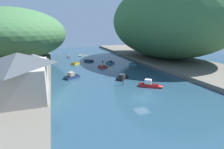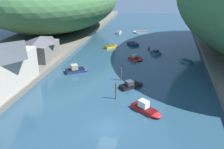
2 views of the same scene
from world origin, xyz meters
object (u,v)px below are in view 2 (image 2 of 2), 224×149
object	(u,v)px
boathouse_shed	(42,47)
channel_buoy_near	(149,48)
boat_moored_right	(140,32)
boat_yellow_tender	(119,32)
boat_open_rowboat	(77,70)
boat_far_upstream	(155,52)
boat_mid_channel	(136,58)
person_on_quay	(7,90)
boat_navy_launch	(147,109)
boat_cabin_cruiser	(185,61)
boat_small_dinghy	(132,44)
boat_near_quay	(111,46)
person_by_boathouse	(45,57)
boat_far_right_bank	(132,85)

from	to	relation	value
boathouse_shed	channel_buoy_near	bearing A→B (deg)	34.40
boathouse_shed	channel_buoy_near	distance (m)	26.90
boat_moored_right	boat_yellow_tender	world-z (taller)	boat_yellow_tender
boat_open_rowboat	boat_far_upstream	xyz separation A→B (m)	(14.73, 15.37, -0.15)
boat_mid_channel	person_on_quay	size ratio (longest dim) A/B	2.18
boat_navy_launch	boat_open_rowboat	xyz separation A→B (m)	(-14.94, 12.61, 0.00)
boat_yellow_tender	person_on_quay	bearing A→B (deg)	-99.91
boathouse_shed	boat_cabin_cruiser	xyz separation A→B (m)	(30.71, 7.28, -3.40)
boat_mid_channel	channel_buoy_near	world-z (taller)	boat_mid_channel
boat_yellow_tender	person_on_quay	size ratio (longest dim) A/B	2.71
boat_small_dinghy	boat_near_quay	world-z (taller)	boat_near_quay
boat_open_rowboat	boat_cabin_cruiser	xyz separation A→B (m)	(21.72, 10.57, -0.25)
boat_yellow_tender	person_by_boathouse	size ratio (longest dim) A/B	2.71
boathouse_shed	boat_cabin_cruiser	world-z (taller)	boathouse_shed
boat_moored_right	person_by_boathouse	size ratio (longest dim) A/B	2.91
boathouse_shed	boat_near_quay	size ratio (longest dim) A/B	2.17
channel_buoy_near	boat_navy_launch	bearing A→B (deg)	-86.49
boat_yellow_tender	boat_far_right_bank	distance (m)	40.66
person_by_boathouse	boat_small_dinghy	bearing A→B (deg)	-19.21
boat_navy_launch	channel_buoy_near	bearing A→B (deg)	-139.66
channel_buoy_near	person_on_quay	distance (m)	37.68
boat_mid_channel	boat_far_upstream	size ratio (longest dim) A/B	1.02
boat_mid_channel	boat_open_rowboat	bearing A→B (deg)	-20.58
boat_navy_launch	channel_buoy_near	xyz separation A→B (m)	(-1.90, 30.98, -0.16)
boat_near_quay	boat_moored_right	size ratio (longest dim) A/B	0.75
boathouse_shed	boat_far_right_bank	size ratio (longest dim) A/B	1.82
boat_near_quay	boat_cabin_cruiser	world-z (taller)	boat_near_quay
boat_open_rowboat	boat_moored_right	bearing A→B (deg)	133.35
boat_small_dinghy	person_by_boathouse	size ratio (longest dim) A/B	2.71
person_on_quay	boat_mid_channel	bearing A→B (deg)	-30.10
boat_navy_launch	boat_near_quay	world-z (taller)	boat_navy_launch
boat_yellow_tender	channel_buoy_near	distance (m)	19.74
boat_far_right_bank	person_by_boathouse	xyz separation A→B (m)	(-19.42, 6.37, 1.61)
boat_mid_channel	boat_small_dinghy	world-z (taller)	boat_mid_channel
boat_mid_channel	boat_navy_launch	world-z (taller)	boat_navy_launch
channel_buoy_near	person_on_quay	xyz separation A→B (m)	(-19.35, -32.29, 1.68)
boat_small_dinghy	boat_navy_launch	bearing A→B (deg)	-111.10
boat_navy_launch	boathouse_shed	bearing A→B (deg)	-86.78
boat_yellow_tender	boat_far_right_bank	bearing A→B (deg)	-76.42
boat_yellow_tender	boat_far_right_bank	size ratio (longest dim) A/B	1.03
boat_small_dinghy	channel_buoy_near	bearing A→B (deg)	-69.32
boat_small_dinghy	boat_cabin_cruiser	distance (m)	17.74
boat_small_dinghy	boat_near_quay	distance (m)	6.50
boat_navy_launch	boat_near_quay	xyz separation A→B (m)	(-11.80, 30.58, -0.15)
boathouse_shed	person_on_quay	bearing A→B (deg)	-81.17
boat_navy_launch	boat_open_rowboat	size ratio (longest dim) A/B	1.02
boat_cabin_cruiser	boat_navy_launch	bearing A→B (deg)	-153.70
boat_open_rowboat	person_by_boathouse	bearing A→B (deg)	-135.50
channel_buoy_near	boat_near_quay	bearing A→B (deg)	-177.70
boat_cabin_cruiser	channel_buoy_near	xyz separation A→B (m)	(-8.68, 7.80, 0.08)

